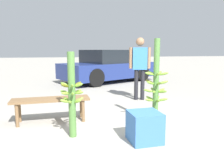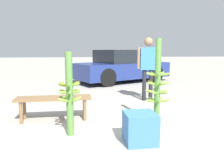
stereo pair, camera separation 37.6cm
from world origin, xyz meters
name	(u,v)px [view 1 (the left image)]	position (x,y,z in m)	size (l,w,h in m)	color
ground_plane	(123,137)	(0.00, 0.00, 0.00)	(80.00, 80.00, 0.00)	#9E998E
banana_stalk_left	(72,95)	(-0.75, 0.22, 0.66)	(0.38, 0.38, 1.30)	#4C7A38
banana_stalk_center	(156,83)	(0.77, 0.50, 0.74)	(0.44, 0.45, 1.53)	#4C7A38
vendor_person	(140,63)	(1.19, 2.36, 1.00)	(0.57, 0.27, 1.65)	black
market_bench	(51,102)	(-1.08, 1.03, 0.38)	(1.40, 0.40, 0.45)	brown
parked_car	(109,66)	(1.23, 5.99, 0.65)	(4.36, 3.31, 1.34)	navy
produce_crate	(144,127)	(0.25, -0.23, 0.22)	(0.44, 0.44, 0.44)	#386BB2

